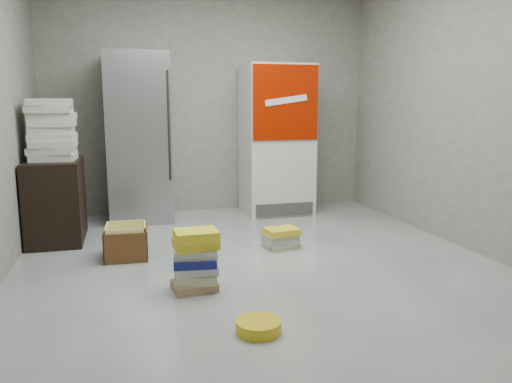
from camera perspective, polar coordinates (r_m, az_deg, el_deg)
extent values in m
plane|color=#B7B6B2|center=(4.11, 0.96, -9.02)|extent=(5.00, 5.00, 0.00)
cube|color=#9B948B|center=(6.32, -5.26, 10.52)|extent=(4.00, 0.04, 2.80)
cube|color=#9B948B|center=(1.63, 26.25, 11.21)|extent=(4.00, 0.04, 2.80)
cube|color=#9B948B|center=(4.83, 24.89, 9.83)|extent=(0.04, 5.00, 2.80)
cube|color=#A1A4A9|center=(5.88, -13.31, 5.95)|extent=(0.70, 0.70, 1.90)
cylinder|color=#333333|center=(5.53, -9.92, 7.39)|extent=(0.02, 0.02, 1.19)
cube|color=silver|center=(6.15, 2.34, 5.91)|extent=(0.80, 0.70, 1.80)
cube|color=#961400|center=(5.79, 3.43, 10.10)|extent=(0.78, 0.02, 0.85)
cube|color=white|center=(5.78, 3.48, 10.37)|extent=(0.50, 0.01, 0.14)
cube|color=#3F3F3F|center=(5.92, 3.30, -2.08)|extent=(0.70, 0.02, 0.15)
cube|color=black|center=(5.26, -21.89, -0.99)|extent=(0.50, 0.80, 0.80)
cube|color=white|center=(5.20, -22.08, 3.69)|extent=(0.41, 0.41, 0.06)
cube|color=white|center=(5.19, -22.27, 4.39)|extent=(0.43, 0.43, 0.06)
cube|color=white|center=(5.18, -22.12, 5.11)|extent=(0.41, 0.41, 0.06)
cube|color=white|center=(5.19, -22.18, 5.84)|extent=(0.42, 0.42, 0.06)
cube|color=white|center=(5.19, -22.28, 6.55)|extent=(0.41, 0.41, 0.06)
cube|color=white|center=(5.17, -22.21, 7.27)|extent=(0.40, 0.40, 0.06)
cube|color=white|center=(5.19, -22.25, 7.99)|extent=(0.42, 0.42, 0.06)
cube|color=white|center=(5.17, -22.55, 8.69)|extent=(0.40, 0.40, 0.06)
cube|color=white|center=(5.16, -22.48, 9.42)|extent=(0.43, 0.43, 0.06)
cube|color=#A07B57|center=(3.72, -7.05, -10.64)|extent=(0.33, 0.28, 0.06)
cube|color=tan|center=(3.70, -6.93, -9.74)|extent=(0.33, 0.27, 0.06)
cube|color=beige|center=(3.69, -6.92, -8.75)|extent=(0.31, 0.24, 0.07)
cube|color=navy|center=(3.65, -6.99, -7.94)|extent=(0.33, 0.27, 0.06)
cube|color=beige|center=(3.66, -6.93, -6.92)|extent=(0.32, 0.27, 0.06)
cube|color=yellow|center=(3.64, -6.90, -5.94)|extent=(0.33, 0.27, 0.07)
cube|color=yellow|center=(3.60, -6.86, -4.98)|extent=(0.31, 0.25, 0.07)
cube|color=tan|center=(4.73, 2.88, -6.14)|extent=(0.35, 0.30, 0.04)
cube|color=beige|center=(4.73, 2.80, -5.57)|extent=(0.32, 0.26, 0.05)
cube|color=tan|center=(4.71, 2.74, -5.06)|extent=(0.33, 0.28, 0.04)
cube|color=yellow|center=(4.69, 2.96, -4.54)|extent=(0.33, 0.27, 0.05)
cube|color=yellow|center=(4.58, -14.53, -7.26)|extent=(0.36, 0.36, 0.01)
cube|color=brown|center=(4.71, -14.51, -5.16)|extent=(0.37, 0.03, 0.26)
cube|color=brown|center=(4.37, -14.69, -6.37)|extent=(0.37, 0.03, 0.26)
cube|color=brown|center=(4.55, -16.86, -5.81)|extent=(0.03, 0.37, 0.26)
cube|color=brown|center=(4.54, -12.33, -5.67)|extent=(0.03, 0.37, 0.26)
cube|color=yellow|center=(4.69, -14.53, -5.00)|extent=(0.34, 0.03, 0.30)
cube|color=yellow|center=(4.38, -14.69, -6.09)|extent=(0.34, 0.03, 0.30)
cube|color=yellow|center=(4.55, -16.67, -5.59)|extent=(0.03, 0.34, 0.30)
cube|color=yellow|center=(4.53, -12.54, -5.46)|extent=(0.03, 0.34, 0.30)
cylinder|color=yellow|center=(3.06, 0.29, -15.14)|extent=(0.32, 0.32, 0.07)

